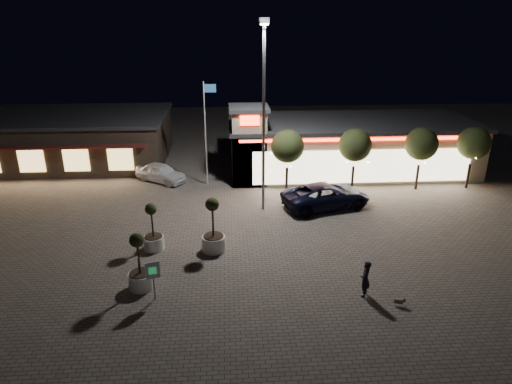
{
  "coord_description": "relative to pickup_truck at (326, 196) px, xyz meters",
  "views": [
    {
      "loc": [
        -0.36,
        -20.84,
        12.61
      ],
      "look_at": [
        1.38,
        6.0,
        2.03
      ],
      "focal_mm": 32.0,
      "sensor_mm": 36.0,
      "label": 1
    }
  ],
  "objects": [
    {
      "name": "planter_left",
      "position": [
        -11.06,
        -5.36,
        0.02
      ],
      "size": [
        1.15,
        1.15,
        2.83
      ],
      "color": "white",
      "rests_on": "ground"
    },
    {
      "name": "pedestrian",
      "position": [
        -0.38,
        -10.7,
        0.06
      ],
      "size": [
        0.68,
        0.79,
        1.82
      ],
      "primitive_type": "imported",
      "rotation": [
        0.0,
        0.0,
        -2.03
      ],
      "color": "black",
      "rests_on": "ground"
    },
    {
      "name": "floodlight_pole",
      "position": [
        -4.37,
        -0.01,
        6.16
      ],
      "size": [
        0.6,
        0.4,
        12.38
      ],
      "color": "gray",
      "rests_on": "ground"
    },
    {
      "name": "retail_building",
      "position": [
        3.13,
        7.8,
        1.36
      ],
      "size": [
        20.4,
        8.4,
        6.1
      ],
      "color": "tan",
      "rests_on": "ground"
    },
    {
      "name": "pickup_truck",
      "position": [
        0.0,
        0.0,
        0.0
      ],
      "size": [
        6.69,
        4.4,
        1.71
      ],
      "primitive_type": "imported",
      "rotation": [
        0.0,
        0.0,
        1.85
      ],
      "color": "black",
      "rests_on": "ground"
    },
    {
      "name": "string_tree_d",
      "position": [
        11.63,
        2.99,
        2.71
      ],
      "size": [
        2.42,
        2.42,
        4.79
      ],
      "color": "#332319",
      "rests_on": "ground"
    },
    {
      "name": "dog",
      "position": [
        1.05,
        -11.64,
        -0.58
      ],
      "size": [
        0.52,
        0.29,
        0.28
      ],
      "color": "#59514C",
      "rests_on": "ground"
    },
    {
      "name": "white_sedan",
      "position": [
        -12.1,
        5.99,
        -0.11
      ],
      "size": [
        4.58,
        3.9,
        1.48
      ],
      "primitive_type": "imported",
      "rotation": [
        0.0,
        0.0,
        0.97
      ],
      "color": "white",
      "rests_on": "ground"
    },
    {
      "name": "string_tree_a",
      "position": [
        -2.37,
        2.99,
        2.71
      ],
      "size": [
        2.42,
        2.42,
        4.79
      ],
      "color": "#332319",
      "rests_on": "ground"
    },
    {
      "name": "planter_right",
      "position": [
        -7.65,
        -5.75,
        0.14
      ],
      "size": [
        1.31,
        1.31,
        3.23
      ],
      "color": "white",
      "rests_on": "ground"
    },
    {
      "name": "ground",
      "position": [
        -6.37,
        -8.01,
        -0.85
      ],
      "size": [
        90.0,
        90.0,
        0.0
      ],
      "primitive_type": "plane",
      "color": "#665D52",
      "rests_on": "ground"
    },
    {
      "name": "string_tree_c",
      "position": [
        7.63,
        2.99,
        2.71
      ],
      "size": [
        2.42,
        2.42,
        4.79
      ],
      "color": "#332319",
      "rests_on": "ground"
    },
    {
      "name": "planter_mid",
      "position": [
        -11.12,
        -9.35,
        0.07
      ],
      "size": [
        1.21,
        1.21,
        2.98
      ],
      "color": "white",
      "rests_on": "ground"
    },
    {
      "name": "valet_sign",
      "position": [
        -10.31,
        -10.37,
        0.54
      ],
      "size": [
        0.65,
        0.25,
        1.99
      ],
      "color": "gray",
      "rests_on": "ground"
    },
    {
      "name": "flagpole",
      "position": [
        -8.28,
        4.99,
        3.89
      ],
      "size": [
        0.95,
        0.1,
        8.0
      ],
      "color": "white",
      "rests_on": "ground"
    },
    {
      "name": "string_tree_b",
      "position": [
        2.63,
        2.99,
        2.71
      ],
      "size": [
        2.42,
        2.42,
        4.79
      ],
      "color": "#332319",
      "rests_on": "ground"
    },
    {
      "name": "restaurant_building",
      "position": [
        -20.37,
        11.96,
        1.31
      ],
      "size": [
        16.4,
        11.0,
        4.3
      ],
      "color": "#382D23",
      "rests_on": "ground"
    }
  ]
}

